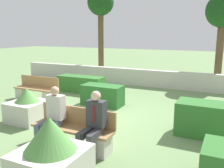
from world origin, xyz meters
TOP-DOWN VIEW (x-y plane):
  - ground_plane at (0.00, 0.00)m, footprint 60.00×60.00m
  - perimeter_wall at (0.00, 4.70)m, footprint 14.19×0.30m
  - bench_front at (0.47, -2.14)m, footprint 1.90×0.49m
  - bench_left_side at (-3.02, 0.54)m, footprint 1.77×0.48m
  - person_seated_man at (1.07, -2.29)m, footprint 0.38×0.63m
  - person_seated_woman at (0.05, -2.29)m, footprint 0.38×0.63m
  - hedge_block_near_right at (-2.24, 2.38)m, footprint 2.01×0.66m
  - hedge_block_mid_left at (2.96, -0.21)m, footprint 1.28×0.75m
  - hedge_block_mid_right at (-0.47, 1.00)m, footprint 1.41×0.68m
  - planter_corner_left at (-1.63, -1.32)m, footprint 0.97×0.97m
  - planter_corner_right at (0.89, -3.39)m, footprint 1.09×1.09m
  - tree_leftmost at (-3.34, 6.25)m, footprint 1.47×1.47m
  - tree_center_left at (2.88, 6.65)m, footprint 1.58×1.58m

SIDE VIEW (x-z plane):
  - ground_plane at x=0.00m, z-range 0.00..0.00m
  - bench_left_side at x=-3.02m, z-range -0.10..0.76m
  - bench_front at x=0.47m, z-range -0.10..0.77m
  - hedge_block_near_right at x=-2.24m, z-range 0.00..0.68m
  - hedge_block_mid_right at x=-0.47m, z-range 0.00..0.71m
  - perimeter_wall at x=0.00m, z-range 0.00..0.78m
  - planter_corner_left at x=-1.63m, z-range -0.07..0.89m
  - hedge_block_mid_left at x=2.96m, z-range 0.00..0.82m
  - planter_corner_right at x=0.89m, z-range -0.06..1.09m
  - person_seated_woman at x=0.05m, z-range 0.07..1.40m
  - person_seated_man at x=1.07m, z-range 0.07..1.41m
  - tree_center_left at x=2.88m, z-range 1.19..5.46m
  - tree_leftmost at x=-3.34m, z-range 1.45..6.31m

